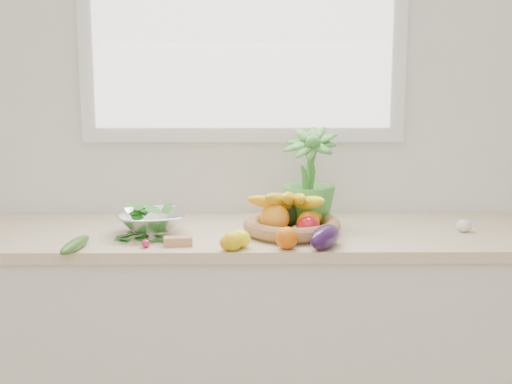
{
  "coord_description": "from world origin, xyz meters",
  "views": [
    {
      "loc": [
        0.03,
        -0.65,
        1.54
      ],
      "look_at": [
        0.05,
        1.93,
        1.05
      ],
      "focal_mm": 50.0,
      "sensor_mm": 36.0,
      "label": 1
    }
  ],
  "objects_px": {
    "eggplant": "(325,237)",
    "cucumber": "(75,245)",
    "potted_herb": "(309,176)",
    "colander_with_spinach": "(151,217)",
    "fruit_basket": "(291,220)",
    "apple": "(308,228)"
  },
  "relations": [
    {
      "from": "eggplant",
      "to": "cucumber",
      "type": "height_order",
      "value": "eggplant"
    },
    {
      "from": "apple",
      "to": "eggplant",
      "type": "relative_size",
      "value": 0.44
    },
    {
      "from": "eggplant",
      "to": "potted_herb",
      "type": "xyz_separation_m",
      "value": [
        -0.03,
        0.3,
        0.16
      ]
    },
    {
      "from": "potted_herb",
      "to": "colander_with_spinach",
      "type": "distance_m",
      "value": 0.61
    },
    {
      "from": "colander_with_spinach",
      "to": "potted_herb",
      "type": "bearing_deg",
      "value": 10.6
    },
    {
      "from": "apple",
      "to": "eggplant",
      "type": "bearing_deg",
      "value": -66.13
    },
    {
      "from": "potted_herb",
      "to": "colander_with_spinach",
      "type": "bearing_deg",
      "value": -169.4
    },
    {
      "from": "colander_with_spinach",
      "to": "fruit_basket",
      "type": "bearing_deg",
      "value": 0.99
    },
    {
      "from": "eggplant",
      "to": "cucumber",
      "type": "xyz_separation_m",
      "value": [
        -0.84,
        -0.03,
        -0.02
      ]
    },
    {
      "from": "apple",
      "to": "potted_herb",
      "type": "distance_m",
      "value": 0.25
    },
    {
      "from": "eggplant",
      "to": "cucumber",
      "type": "distance_m",
      "value": 0.84
    },
    {
      "from": "colander_with_spinach",
      "to": "apple",
      "type": "bearing_deg",
      "value": -8.33
    },
    {
      "from": "apple",
      "to": "colander_with_spinach",
      "type": "height_order",
      "value": "colander_with_spinach"
    },
    {
      "from": "potted_herb",
      "to": "fruit_basket",
      "type": "distance_m",
      "value": 0.19
    },
    {
      "from": "eggplant",
      "to": "colander_with_spinach",
      "type": "height_order",
      "value": "colander_with_spinach"
    },
    {
      "from": "fruit_basket",
      "to": "colander_with_spinach",
      "type": "distance_m",
      "value": 0.51
    },
    {
      "from": "colander_with_spinach",
      "to": "eggplant",
      "type": "bearing_deg",
      "value": -17.36
    },
    {
      "from": "apple",
      "to": "potted_herb",
      "type": "height_order",
      "value": "potted_herb"
    },
    {
      "from": "eggplant",
      "to": "potted_herb",
      "type": "relative_size",
      "value": 0.53
    },
    {
      "from": "apple",
      "to": "cucumber",
      "type": "relative_size",
      "value": 0.39
    },
    {
      "from": "cucumber",
      "to": "fruit_basket",
      "type": "bearing_deg",
      "value": 17.13
    },
    {
      "from": "cucumber",
      "to": "colander_with_spinach",
      "type": "bearing_deg",
      "value": 43.95
    }
  ]
}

